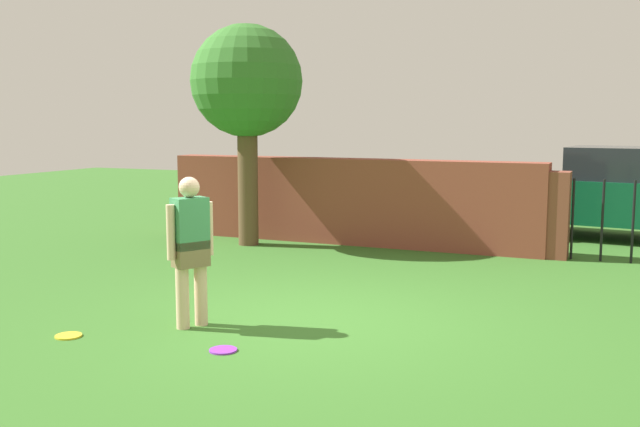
% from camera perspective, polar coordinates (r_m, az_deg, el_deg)
% --- Properties ---
extents(ground_plane, '(40.00, 40.00, 0.00)m').
position_cam_1_polar(ground_plane, '(8.07, -0.51, -8.52)').
color(ground_plane, '#336623').
extents(brick_wall, '(6.93, 0.50, 1.53)m').
position_cam_1_polar(brick_wall, '(13.01, 2.23, 0.98)').
color(brick_wall, brown).
rests_on(brick_wall, ground).
extents(tree, '(1.96, 1.96, 3.87)m').
position_cam_1_polar(tree, '(12.85, -5.80, 10.08)').
color(tree, brown).
rests_on(tree, ground).
extents(person, '(0.37, 0.48, 1.62)m').
position_cam_1_polar(person, '(7.81, -10.18, -2.43)').
color(person, beige).
rests_on(person, ground).
extents(car, '(4.36, 2.27, 1.72)m').
position_cam_1_polar(car, '(14.55, 22.93, 1.46)').
color(car, '#0C4C2D').
rests_on(car, ground).
extents(frisbee_yellow, '(0.27, 0.27, 0.02)m').
position_cam_1_polar(frisbee_yellow, '(7.96, -19.22, -9.10)').
color(frisbee_yellow, yellow).
rests_on(frisbee_yellow, ground).
extents(frisbee_purple, '(0.27, 0.27, 0.02)m').
position_cam_1_polar(frisbee_purple, '(7.15, -7.65, -10.63)').
color(frisbee_purple, purple).
rests_on(frisbee_purple, ground).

